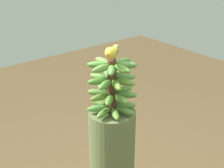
% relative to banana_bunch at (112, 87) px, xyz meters
% --- Properties ---
extents(banana_bunch, '(0.28, 0.28, 0.31)m').
position_rel_banana_bunch_xyz_m(banana_bunch, '(0.00, 0.00, 0.00)').
color(banana_bunch, '#4C2D1E').
rests_on(banana_bunch, banana_tree).
extents(perched_bird, '(0.18, 0.16, 0.08)m').
position_rel_banana_bunch_xyz_m(perched_bird, '(-0.01, -0.01, 0.20)').
color(perched_bird, '#C68933').
rests_on(perched_bird, banana_bunch).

